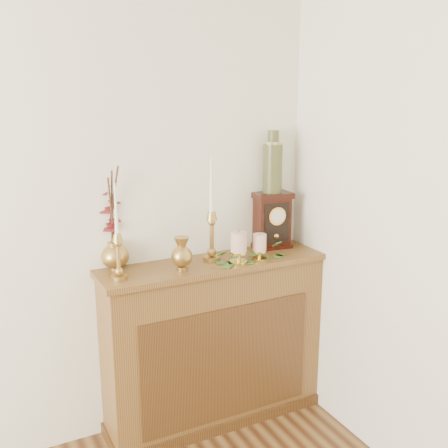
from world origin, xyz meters
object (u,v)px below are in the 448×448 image
bud_vase (182,254)px  ginger_jar (111,222)px  ceramic_vase (273,165)px  mantel_clock (272,221)px  candlestick_center (212,228)px  candlestick_left (118,249)px

bud_vase → ginger_jar: size_ratio=0.33×
ceramic_vase → bud_vase: bearing=-166.1°
bud_vase → mantel_clock: bearing=13.6°
ginger_jar → bud_vase: bearing=-35.8°
ginger_jar → ceramic_vase: size_ratio=1.52×
bud_vase → mantel_clock: size_ratio=0.54×
bud_vase → ginger_jar: 0.39m
bud_vase → mantel_clock: mantel_clock is taller
mantel_clock → ceramic_vase: 0.32m
candlestick_center → candlestick_left: bearing=-172.9°
candlestick_left → bud_vase: (0.32, -0.01, -0.07)m
candlestick_center → mantel_clock: size_ratio=1.70×
bud_vase → mantel_clock: (0.62, 0.15, 0.07)m
mantel_clock → ceramic_vase: ceramic_vase is taller
bud_vase → ceramic_vase: size_ratio=0.50×
ginger_jar → mantel_clock: 0.91m
candlestick_center → bud_vase: bearing=-158.8°
mantel_clock → ceramic_vase: (0.00, 0.00, 0.32)m
candlestick_center → ceramic_vase: size_ratio=1.56×
bud_vase → ceramic_vase: bearing=13.9°
candlestick_left → mantel_clock: size_ratio=1.45×
ginger_jar → mantel_clock: (0.91, -0.06, -0.08)m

